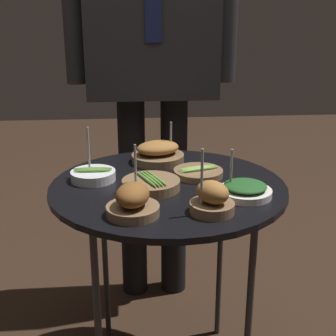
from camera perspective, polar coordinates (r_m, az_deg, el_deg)
The scene contains 9 objects.
serving_cart at distance 1.41m, azimuth -0.00°, elevation -3.80°, with size 0.70×0.70×0.71m.
bowl_asparagus_front_left at distance 1.35m, azimuth -2.09°, elevation -1.95°, with size 0.17×0.17×0.14m.
bowl_roast_front_right at distance 1.58m, azimuth -1.24°, elevation 1.79°, with size 0.18×0.18×0.13m.
bowl_roast_far_rim at distance 1.17m, azimuth -4.33°, elevation -4.17°, with size 0.14×0.14×0.08m.
bowl_spinach_back_right at distance 1.31m, azimuth 9.35°, elevation -2.64°, with size 0.15×0.15×0.13m.
bowl_asparagus_near_rim at distance 1.45m, azimuth 3.71°, elevation -0.56°, with size 0.15×0.15×0.03m.
bowl_roast_front_center at distance 1.19m, azimuth 5.41°, elevation -3.84°, with size 0.12×0.12×0.17m.
bowl_asparagus_back_left at distance 1.43m, azimuth -9.11°, elevation -0.85°, with size 0.14×0.14×0.16m.
waiter_figure at distance 1.84m, azimuth -2.01°, elevation 16.39°, with size 0.65×0.25×1.77m.
Camera 1 is at (-0.11, -1.29, 1.21)m, focal length 50.00 mm.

